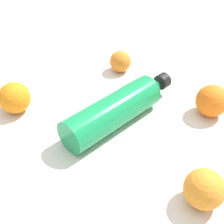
{
  "coord_description": "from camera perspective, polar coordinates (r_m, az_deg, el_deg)",
  "views": [
    {
      "loc": [
        0.27,
        0.45,
        0.49
      ],
      "look_at": [
        -0.04,
        0.01,
        0.04
      ],
      "focal_mm": 50.26,
      "sensor_mm": 36.0,
      "label": 1
    }
  ],
  "objects": [
    {
      "name": "orange_3",
      "position": [
        0.58,
        16.45,
        -13.29
      ],
      "size": [
        0.07,
        0.07,
        0.07
      ],
      "primitive_type": "sphere",
      "color": "orange",
      "rests_on": "ground_plane"
    },
    {
      "name": "orange_2",
      "position": [
        0.78,
        -17.29,
        2.49
      ],
      "size": [
        0.08,
        0.08,
        0.08
      ],
      "primitive_type": "sphere",
      "color": "orange",
      "rests_on": "ground_plane"
    },
    {
      "name": "orange_0",
      "position": [
        0.9,
        1.54,
        9.18
      ],
      "size": [
        0.06,
        0.06,
        0.06
      ],
      "primitive_type": "sphere",
      "color": "orange",
      "rests_on": "ground_plane"
    },
    {
      "name": "water_bottle",
      "position": [
        0.71,
        1.42,
        0.87
      ],
      "size": [
        0.32,
        0.12,
        0.08
      ],
      "rotation": [
        0.0,
        0.0,
        3.29
      ],
      "color": "#198C4C",
      "rests_on": "ground_plane"
    },
    {
      "name": "orange_1",
      "position": [
        0.77,
        17.72,
        1.95
      ],
      "size": [
        0.08,
        0.08,
        0.08
      ],
      "primitive_type": "sphere",
      "color": "orange",
      "rests_on": "ground_plane"
    },
    {
      "name": "ground_plane",
      "position": [
        0.72,
        -3.44,
        -3.16
      ],
      "size": [
        2.4,
        2.4,
        0.0
      ],
      "primitive_type": "plane",
      "color": "silver"
    }
  ]
}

